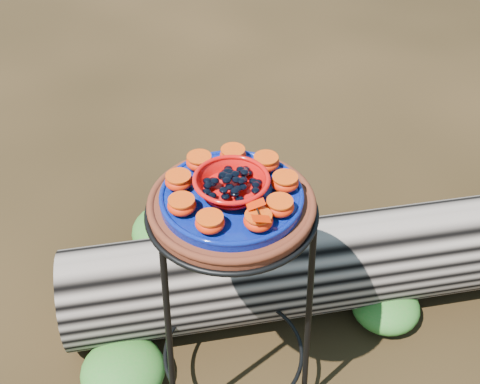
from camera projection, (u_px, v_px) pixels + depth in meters
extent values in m
plane|color=black|center=(234.00, 380.00, 1.84)|extent=(60.00, 60.00, 0.00)
cylinder|color=#592616|center=(232.00, 206.00, 1.38)|extent=(0.38, 0.38, 0.03)
cylinder|color=#000256|center=(232.00, 197.00, 1.36)|extent=(0.33, 0.33, 0.02)
ellipsoid|color=red|center=(258.00, 221.00, 1.26)|extent=(0.06, 0.06, 0.03)
ellipsoid|color=red|center=(280.00, 207.00, 1.30)|extent=(0.06, 0.06, 0.03)
ellipsoid|color=red|center=(285.00, 182.00, 1.36)|extent=(0.06, 0.06, 0.03)
ellipsoid|color=red|center=(266.00, 163.00, 1.41)|extent=(0.06, 0.06, 0.03)
ellipsoid|color=red|center=(233.00, 155.00, 1.44)|extent=(0.06, 0.06, 0.03)
ellipsoid|color=red|center=(199.00, 162.00, 1.42)|extent=(0.06, 0.06, 0.03)
ellipsoid|color=red|center=(179.00, 181.00, 1.36)|extent=(0.06, 0.06, 0.03)
ellipsoid|color=red|center=(182.00, 205.00, 1.30)|extent=(0.06, 0.06, 0.03)
ellipsoid|color=red|center=(210.00, 223.00, 1.26)|extent=(0.06, 0.06, 0.03)
ellipsoid|color=#21711D|center=(123.00, 370.00, 1.80)|extent=(0.25, 0.25, 0.13)
ellipsoid|color=#21711D|center=(386.00, 306.00, 1.99)|extent=(0.23, 0.23, 0.11)
ellipsoid|color=#21711D|center=(170.00, 230.00, 2.24)|extent=(0.29, 0.29, 0.14)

